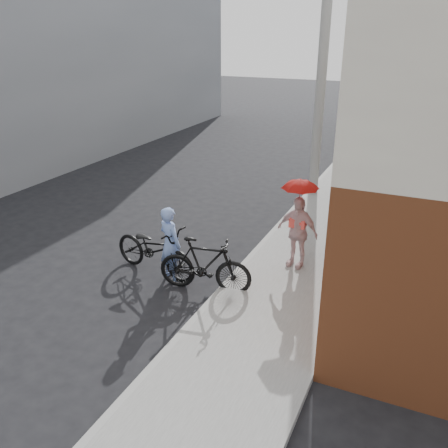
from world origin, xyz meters
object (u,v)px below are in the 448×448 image
Objects in this scene: planter at (349,234)px; bike_left at (154,249)px; officer at (170,244)px; bike_right at (205,265)px; kimono_woman at (297,232)px; utility_pole at (321,78)px.

bike_left is at bearing -137.02° from planter.
officer reaches higher than planter.
bike_right is at bearing -89.32° from bike_left.
bike_right is 1.20× the size of kimono_woman.
officer is 3.90× the size of planter.
utility_pole reaches higher than bike_left.
bike_left is at bearing -106.29° from utility_pole.
utility_pole reaches higher than kimono_woman.
officer is 4.45m from planter.
bike_left is 1.34× the size of kimono_woman.
bike_right is (-0.50, -6.33, -2.94)m from utility_pole.
bike_left is at bearing 70.27° from bike_right.
bike_left is at bearing 15.60° from officer.
bike_right is 4.04m from planter.
kimono_woman reaches higher than officer.
planter is (2.14, 3.41, -0.33)m from bike_right.
officer is 0.90m from bike_right.
utility_pole is 4.68m from planter.
planter is at bearing -36.47° from bike_left.
kimono_woman reaches higher than bike_left.
bike_right is at bearing -166.45° from officer.
kimono_woman is 3.84× the size of planter.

